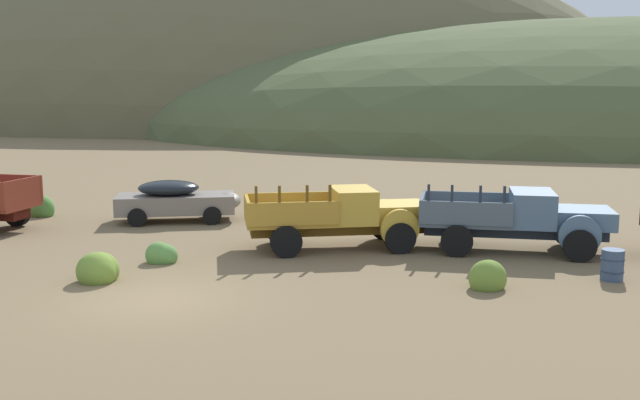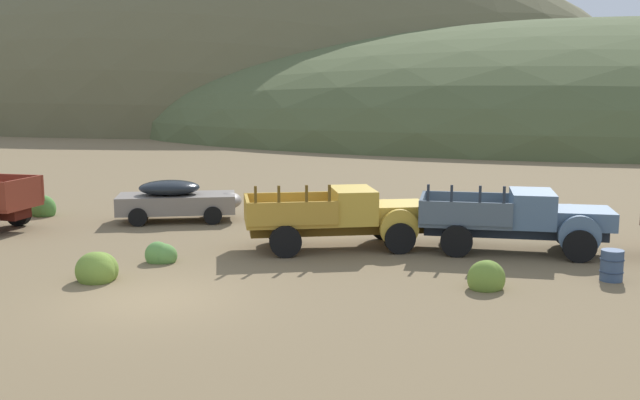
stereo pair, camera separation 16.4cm
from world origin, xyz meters
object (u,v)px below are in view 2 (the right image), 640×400
object	(u,v)px
truck_faded_yellow	(349,217)
truck_chalk_blue	(528,220)
oil_drum_foreground	(612,265)
car_primer_gray	(180,200)

from	to	relation	value
truck_faded_yellow	truck_chalk_blue	bearing A→B (deg)	-14.24
truck_faded_yellow	oil_drum_foreground	bearing A→B (deg)	-38.58
car_primer_gray	truck_chalk_blue	distance (m)	12.80
car_primer_gray	truck_faded_yellow	size ratio (longest dim) A/B	0.82
truck_chalk_blue	oil_drum_foreground	xyz separation A→B (m)	(1.70, -3.15, -0.59)
car_primer_gray	truck_faded_yellow	world-z (taller)	truck_faded_yellow
oil_drum_foreground	truck_faded_yellow	bearing A→B (deg)	157.48
truck_faded_yellow	truck_chalk_blue	distance (m)	5.49
car_primer_gray	truck_faded_yellow	distance (m)	7.76
truck_chalk_blue	oil_drum_foreground	size ratio (longest dim) A/B	7.11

